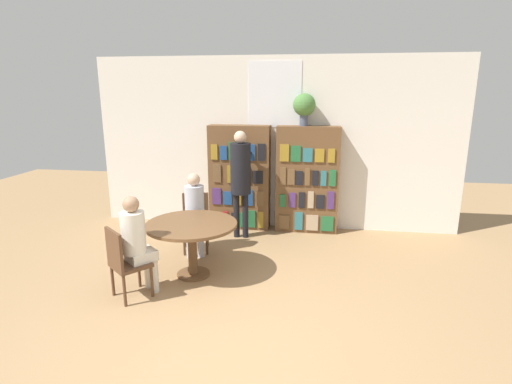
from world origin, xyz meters
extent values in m
plane|color=#9E7A51|center=(0.00, 0.00, 0.00)|extent=(16.00, 16.00, 0.00)
cube|color=silver|center=(0.00, 3.71, 1.50)|extent=(6.40, 0.06, 3.00)
cube|color=white|center=(0.00, 3.68, 2.35)|extent=(0.90, 0.01, 1.10)
cube|color=brown|center=(-0.59, 3.52, 0.92)|extent=(1.07, 0.32, 1.84)
cube|color=#236638|center=(-0.99, 3.35, 0.19)|extent=(0.10, 0.02, 0.25)
cube|color=maroon|center=(-0.83, 3.35, 0.20)|extent=(0.10, 0.02, 0.27)
cube|color=black|center=(-0.67, 3.35, 0.18)|extent=(0.09, 0.02, 0.25)
cube|color=#236638|center=(-0.52, 3.35, 0.19)|extent=(0.10, 0.02, 0.26)
cube|color=#236638|center=(-0.36, 3.35, 0.21)|extent=(0.14, 0.02, 0.31)
cube|color=olive|center=(-0.19, 3.35, 0.21)|extent=(0.09, 0.02, 0.30)
cube|color=#4C2D6B|center=(-0.98, 3.35, 0.61)|extent=(0.16, 0.02, 0.29)
cube|color=navy|center=(-0.78, 3.35, 0.58)|extent=(0.15, 0.02, 0.24)
cube|color=olive|center=(-0.60, 3.35, 0.59)|extent=(0.13, 0.02, 0.27)
cube|color=navy|center=(-0.40, 3.35, 0.60)|extent=(0.14, 0.02, 0.28)
cube|color=brown|center=(-0.20, 3.35, 0.59)|extent=(0.11, 0.02, 0.27)
cube|color=brown|center=(-0.96, 3.35, 1.02)|extent=(0.14, 0.02, 0.31)
cube|color=olive|center=(-0.71, 3.35, 1.01)|extent=(0.14, 0.02, 0.30)
cube|color=navy|center=(-0.47, 3.35, 0.99)|extent=(0.22, 0.02, 0.27)
cube|color=black|center=(-0.24, 3.35, 0.97)|extent=(0.17, 0.02, 0.22)
cube|color=olive|center=(-1.00, 3.35, 1.39)|extent=(0.11, 0.02, 0.26)
cube|color=navy|center=(-0.84, 3.35, 1.38)|extent=(0.12, 0.02, 0.24)
cube|color=#236638|center=(-0.68, 3.35, 1.41)|extent=(0.13, 0.02, 0.30)
cube|color=#2D707A|center=(-0.52, 3.35, 1.42)|extent=(0.14, 0.02, 0.32)
cube|color=navy|center=(-0.36, 3.35, 1.40)|extent=(0.13, 0.02, 0.28)
cube|color=black|center=(-0.18, 3.35, 1.41)|extent=(0.13, 0.02, 0.29)
cube|color=brown|center=(0.59, 3.52, 0.92)|extent=(1.07, 0.32, 1.84)
cube|color=brown|center=(0.22, 3.35, 0.18)|extent=(0.18, 0.02, 0.25)
cube|color=#2D707A|center=(0.47, 3.35, 0.22)|extent=(0.14, 0.02, 0.31)
cube|color=tan|center=(0.71, 3.35, 0.20)|extent=(0.21, 0.02, 0.27)
cube|color=#236638|center=(0.96, 3.35, 0.19)|extent=(0.21, 0.02, 0.26)
cube|color=#236638|center=(0.19, 3.35, 0.57)|extent=(0.10, 0.02, 0.22)
cube|color=#4C2D6B|center=(0.36, 3.35, 0.59)|extent=(0.11, 0.02, 0.26)
cube|color=black|center=(0.52, 3.35, 0.60)|extent=(0.11, 0.02, 0.27)
cube|color=tan|center=(0.67, 3.35, 0.61)|extent=(0.10, 0.02, 0.29)
cube|color=black|center=(0.83, 3.35, 0.58)|extent=(0.14, 0.02, 0.24)
cube|color=#4C2D6B|center=(1.01, 3.35, 0.61)|extent=(0.11, 0.02, 0.30)
cube|color=brown|center=(0.19, 3.35, 1.01)|extent=(0.10, 0.02, 0.30)
cube|color=brown|center=(0.32, 3.35, 0.99)|extent=(0.12, 0.02, 0.27)
cube|color=black|center=(0.46, 3.35, 0.98)|extent=(0.12, 0.02, 0.24)
cube|color=brown|center=(0.60, 3.35, 1.01)|extent=(0.09, 0.02, 0.29)
cube|color=black|center=(0.73, 3.35, 0.99)|extent=(0.11, 0.02, 0.26)
cube|color=#2D707A|center=(0.87, 3.35, 0.99)|extent=(0.09, 0.02, 0.26)
cube|color=#236638|center=(1.02, 3.35, 1.00)|extent=(0.11, 0.02, 0.28)
cube|color=olive|center=(0.21, 3.35, 1.40)|extent=(0.15, 0.02, 0.29)
cube|color=#236638|center=(0.39, 3.35, 1.39)|extent=(0.17, 0.02, 0.27)
cube|color=#2D707A|center=(0.59, 3.35, 1.37)|extent=(0.16, 0.02, 0.23)
cube|color=olive|center=(0.79, 3.35, 1.37)|extent=(0.15, 0.02, 0.22)
cube|color=olive|center=(0.98, 3.35, 1.38)|extent=(0.12, 0.02, 0.23)
cylinder|color=#475166|center=(0.51, 3.52, 1.94)|extent=(0.14, 0.14, 0.20)
sphere|color=#4C7F3D|center=(0.51, 3.52, 2.19)|extent=(0.37, 0.37, 0.37)
cylinder|color=brown|center=(-0.85, 1.49, 0.01)|extent=(0.44, 0.44, 0.03)
cylinder|color=brown|center=(-0.85, 1.49, 0.36)|extent=(0.12, 0.12, 0.67)
cylinder|color=brown|center=(-0.85, 1.49, 0.72)|extent=(1.20, 1.20, 0.04)
cube|color=brown|center=(-1.40, 0.83, 0.41)|extent=(0.56, 0.56, 0.04)
cube|color=brown|center=(-1.52, 0.69, 0.65)|extent=(0.33, 0.28, 0.45)
cylinder|color=brown|center=(-1.42, 1.07, 0.19)|extent=(0.04, 0.04, 0.39)
cylinder|color=brown|center=(-1.16, 0.85, 0.19)|extent=(0.04, 0.04, 0.39)
cylinder|color=brown|center=(-1.64, 0.81, 0.19)|extent=(0.04, 0.04, 0.39)
cylinder|color=brown|center=(-1.38, 0.59, 0.19)|extent=(0.04, 0.04, 0.39)
cube|color=brown|center=(-1.06, 2.32, 0.41)|extent=(0.48, 0.48, 0.04)
cube|color=brown|center=(-1.10, 2.49, 0.65)|extent=(0.40, 0.13, 0.45)
cylinder|color=brown|center=(-0.85, 2.20, 0.19)|extent=(0.04, 0.04, 0.39)
cylinder|color=brown|center=(-1.18, 2.11, 0.19)|extent=(0.04, 0.04, 0.39)
cylinder|color=brown|center=(-0.93, 2.53, 0.19)|extent=(0.04, 0.04, 0.39)
cylinder|color=brown|center=(-1.26, 2.44, 0.19)|extent=(0.04, 0.04, 0.39)
cube|color=#B2B7C6|center=(-1.02, 2.18, 0.49)|extent=(0.36, 0.38, 0.12)
cylinder|color=#B2B7C6|center=(-1.04, 2.26, 0.80)|extent=(0.29, 0.29, 0.50)
sphere|color=tan|center=(-1.04, 2.26, 1.14)|extent=(0.19, 0.19, 0.19)
cylinder|color=#B2B7C6|center=(-0.92, 2.09, 0.21)|extent=(0.10, 0.10, 0.43)
cylinder|color=#B2B7C6|center=(-1.07, 2.06, 0.21)|extent=(0.10, 0.10, 0.43)
cube|color=silver|center=(-1.31, 0.94, 0.49)|extent=(0.42, 0.43, 0.12)
cylinder|color=silver|center=(-1.36, 0.88, 0.80)|extent=(0.28, 0.28, 0.50)
sphere|color=#A37A5B|center=(-1.36, 0.88, 1.14)|extent=(0.19, 0.19, 0.19)
cylinder|color=silver|center=(-1.30, 1.07, 0.21)|extent=(0.10, 0.10, 0.43)
cylinder|color=silver|center=(-1.18, 0.97, 0.21)|extent=(0.10, 0.10, 0.43)
cylinder|color=black|center=(-0.56, 3.01, 0.38)|extent=(0.10, 0.10, 0.77)
cylinder|color=black|center=(-0.41, 3.01, 0.38)|extent=(0.10, 0.10, 0.77)
cylinder|color=black|center=(-0.48, 3.01, 1.18)|extent=(0.33, 0.33, 0.83)
sphere|color=#DBB293|center=(-0.48, 3.01, 1.69)|extent=(0.20, 0.20, 0.20)
cylinder|color=black|center=(-0.38, 3.30, 1.39)|extent=(0.07, 0.30, 0.07)
camera|label=1|loc=(0.72, -3.28, 2.41)|focal=28.00mm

